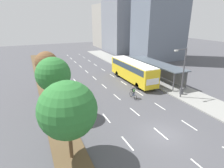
{
  "coord_description": "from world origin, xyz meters",
  "views": [
    {
      "loc": [
        -10.23,
        -11.56,
        10.12
      ],
      "look_at": [
        0.16,
        11.57,
        1.2
      ],
      "focal_mm": 30.2,
      "sensor_mm": 36.0,
      "label": 1
    }
  ],
  "objects_px": {
    "bus": "(133,69)",
    "median_tree_second": "(53,75)",
    "streetlight": "(183,70)",
    "trash_bin": "(182,91)",
    "bus_shelter": "(157,69)",
    "median_tree_nearest": "(68,110)",
    "cyclist": "(133,93)",
    "median_tree_third": "(46,63)"
  },
  "relations": [
    {
      "from": "cyclist",
      "to": "median_tree_second",
      "type": "relative_size",
      "value": 0.28
    },
    {
      "from": "bus_shelter",
      "to": "bus",
      "type": "height_order",
      "value": "bus"
    },
    {
      "from": "median_tree_nearest",
      "to": "trash_bin",
      "type": "bearing_deg",
      "value": 20.23
    },
    {
      "from": "median_tree_nearest",
      "to": "median_tree_third",
      "type": "bearing_deg",
      "value": 89.67
    },
    {
      "from": "cyclist",
      "to": "streetlight",
      "type": "relative_size",
      "value": 0.28
    },
    {
      "from": "bus",
      "to": "median_tree_nearest",
      "type": "height_order",
      "value": "median_tree_nearest"
    },
    {
      "from": "bus_shelter",
      "to": "trash_bin",
      "type": "height_order",
      "value": "bus_shelter"
    },
    {
      "from": "median_tree_nearest",
      "to": "median_tree_third",
      "type": "relative_size",
      "value": 1.02
    },
    {
      "from": "median_tree_second",
      "to": "median_tree_third",
      "type": "xyz_separation_m",
      "value": [
        0.04,
        6.9,
        -0.24
      ]
    },
    {
      "from": "bus_shelter",
      "to": "cyclist",
      "type": "xyz_separation_m",
      "value": [
        -7.77,
        -5.5,
        -1.08
      ]
    },
    {
      "from": "bus",
      "to": "cyclist",
      "type": "bearing_deg",
      "value": -119.08
    },
    {
      "from": "median_tree_nearest",
      "to": "median_tree_third",
      "type": "xyz_separation_m",
      "value": [
        0.08,
        13.81,
        0.47
      ]
    },
    {
      "from": "streetlight",
      "to": "bus",
      "type": "bearing_deg",
      "value": 103.96
    },
    {
      "from": "median_tree_nearest",
      "to": "streetlight",
      "type": "height_order",
      "value": "streetlight"
    },
    {
      "from": "bus_shelter",
      "to": "bus",
      "type": "bearing_deg",
      "value": 169.7
    },
    {
      "from": "bus",
      "to": "trash_bin",
      "type": "distance_m",
      "value": 8.76
    },
    {
      "from": "bus",
      "to": "trash_bin",
      "type": "bearing_deg",
      "value": -68.23
    },
    {
      "from": "streetlight",
      "to": "trash_bin",
      "type": "distance_m",
      "value": 3.54
    },
    {
      "from": "bus",
      "to": "cyclist",
      "type": "relative_size",
      "value": 6.2
    },
    {
      "from": "bus_shelter",
      "to": "streetlight",
      "type": "height_order",
      "value": "streetlight"
    },
    {
      "from": "bus_shelter",
      "to": "cyclist",
      "type": "distance_m",
      "value": 9.58
    },
    {
      "from": "bus_shelter",
      "to": "median_tree_nearest",
      "type": "height_order",
      "value": "median_tree_nearest"
    },
    {
      "from": "median_tree_second",
      "to": "cyclist",
      "type": "bearing_deg",
      "value": 5.64
    },
    {
      "from": "bus",
      "to": "median_tree_nearest",
      "type": "xyz_separation_m",
      "value": [
        -13.48,
        -14.16,
        2.01
      ]
    },
    {
      "from": "median_tree_second",
      "to": "median_tree_nearest",
      "type": "bearing_deg",
      "value": -90.3
    },
    {
      "from": "cyclist",
      "to": "bus",
      "type": "bearing_deg",
      "value": 60.92
    },
    {
      "from": "median_tree_second",
      "to": "trash_bin",
      "type": "bearing_deg",
      "value": -2.6
    },
    {
      "from": "bus_shelter",
      "to": "median_tree_nearest",
      "type": "bearing_deg",
      "value": -143.0
    },
    {
      "from": "median_tree_nearest",
      "to": "median_tree_second",
      "type": "bearing_deg",
      "value": 89.7
    },
    {
      "from": "median_tree_second",
      "to": "trash_bin",
      "type": "distance_m",
      "value": 17.19
    },
    {
      "from": "bus_shelter",
      "to": "median_tree_second",
      "type": "relative_size",
      "value": 1.99
    },
    {
      "from": "streetlight",
      "to": "median_tree_third",
      "type": "bearing_deg",
      "value": 151.75
    },
    {
      "from": "bus_shelter",
      "to": "median_tree_nearest",
      "type": "xyz_separation_m",
      "value": [
        -17.76,
        -13.38,
        2.21
      ]
    },
    {
      "from": "median_tree_second",
      "to": "median_tree_third",
      "type": "height_order",
      "value": "median_tree_second"
    },
    {
      "from": "bus_shelter",
      "to": "cyclist",
      "type": "relative_size",
      "value": 7.01
    },
    {
      "from": "streetlight",
      "to": "trash_bin",
      "type": "height_order",
      "value": "streetlight"
    },
    {
      "from": "trash_bin",
      "to": "cyclist",
      "type": "bearing_deg",
      "value": 165.43
    },
    {
      "from": "median_tree_nearest",
      "to": "trash_bin",
      "type": "distance_m",
      "value": 18.12
    },
    {
      "from": "bus",
      "to": "median_tree_second",
      "type": "height_order",
      "value": "median_tree_second"
    },
    {
      "from": "median_tree_third",
      "to": "cyclist",
      "type": "bearing_deg",
      "value": -30.84
    },
    {
      "from": "bus",
      "to": "streetlight",
      "type": "height_order",
      "value": "streetlight"
    },
    {
      "from": "bus_shelter",
      "to": "median_tree_third",
      "type": "bearing_deg",
      "value": 178.63
    }
  ]
}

